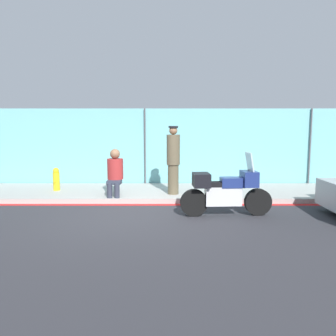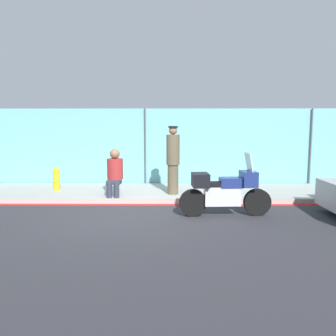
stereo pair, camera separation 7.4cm
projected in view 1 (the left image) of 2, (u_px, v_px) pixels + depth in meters
ground_plane at (135, 215)px, 7.46m from camera, size 120.00×120.00×0.00m
sidewalk at (142, 192)px, 9.70m from camera, size 40.29×2.42×0.14m
curb_paint_stripe at (139, 205)px, 8.42m from camera, size 40.29×0.18×0.01m
storefront_fence at (145, 148)px, 10.84m from camera, size 38.28×0.17×2.60m
motorcycle at (225, 191)px, 7.31m from camera, size 2.07×0.57×1.43m
officer_standing at (173, 159)px, 9.01m from camera, size 0.36×0.36×1.88m
person_seated_on_curb at (115, 170)px, 8.85m from camera, size 0.43×0.68×1.26m
fire_hydrant at (56, 179)px, 9.61m from camera, size 0.19×0.24×0.67m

